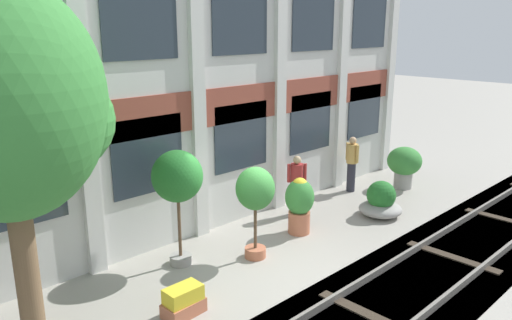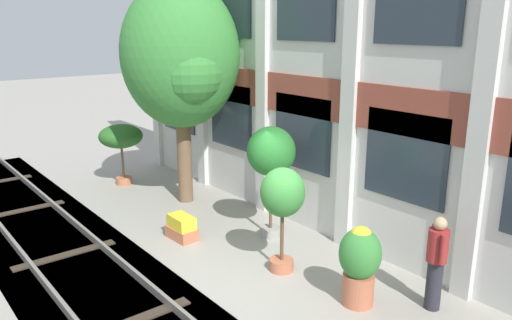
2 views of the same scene
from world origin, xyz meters
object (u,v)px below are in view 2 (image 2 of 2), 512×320
potted_plant_low_pan (121,138)px  potted_plant_stone_basin (360,261)px  potted_plant_terracotta_small (283,198)px  resident_by_doorway (436,260)px  broadleaf_tree (181,59)px  potted_plant_square_trough (182,228)px  potted_plant_tall_urn (271,154)px

potted_plant_low_pan → potted_plant_stone_basin: bearing=1.8°
potted_plant_terracotta_small → resident_by_doorway: 2.89m
potted_plant_stone_basin → potted_plant_low_pan: potted_plant_low_pan is taller
broadleaf_tree → potted_plant_terracotta_small: broadleaf_tree is taller
broadleaf_tree → potted_plant_square_trough: bearing=-33.2°
potted_plant_stone_basin → potted_plant_square_trough: bearing=-167.2°
broadleaf_tree → potted_plant_low_pan: bearing=-164.3°
broadleaf_tree → resident_by_doorway: (7.23, 0.46, -2.92)m
potted_plant_stone_basin → potted_plant_square_trough: potted_plant_stone_basin is taller
potted_plant_terracotta_small → potted_plant_tall_urn: size_ratio=0.82×
resident_by_doorway → potted_plant_square_trough: bearing=-31.3°
potted_plant_low_pan → potted_plant_square_trough: 4.75m
potted_plant_tall_urn → potted_plant_low_pan: bearing=-170.5°
potted_plant_low_pan → resident_by_doorway: bearing=6.8°
potted_plant_low_pan → potted_plant_tall_urn: bearing=9.5°
broadleaf_tree → potted_plant_terracotta_small: 5.20m
broadleaf_tree → potted_plant_tall_urn: broadleaf_tree is taller
potted_plant_terracotta_small → broadleaf_tree: bearing=172.3°
potted_plant_low_pan → resident_by_doorway: (9.68, 1.15, -0.53)m
potted_plant_tall_urn → potted_plant_stone_basin: bearing=-12.3°
potted_plant_tall_urn → broadleaf_tree: bearing=-175.3°
potted_plant_tall_urn → potted_plant_low_pan: potted_plant_tall_urn is taller
broadleaf_tree → potted_plant_tall_urn: 3.76m
resident_by_doorway → potted_plant_tall_urn: bearing=-48.3°
potted_plant_low_pan → potted_plant_terracotta_small: bearing=0.5°
potted_plant_tall_urn → resident_by_doorway: 4.13m
potted_plant_terracotta_small → potted_plant_square_trough: (-2.51, -0.75, -1.24)m
broadleaf_tree → potted_plant_stone_basin: broadleaf_tree is taller
resident_by_doorway → potted_plant_stone_basin: bearing=-6.6°
potted_plant_terracotta_small → potted_plant_tall_urn: bearing=147.1°
potted_plant_terracotta_small → potted_plant_square_trough: size_ratio=2.72×
potted_plant_terracotta_small → resident_by_doorway: potted_plant_terracotta_small is taller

